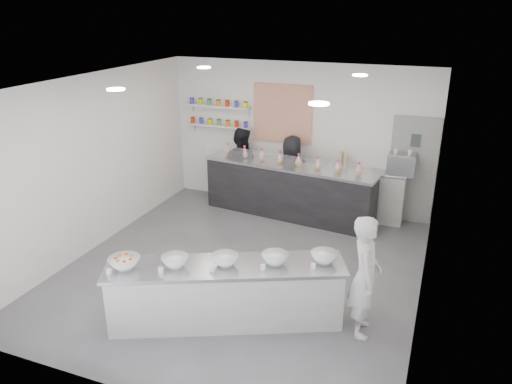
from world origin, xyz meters
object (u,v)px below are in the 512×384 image
at_px(prep_counter, 226,293).
at_px(back_bar, 288,191).
at_px(espresso_machine, 401,165).
at_px(espresso_ledge, 369,195).
at_px(woman_prep, 365,276).
at_px(staff_right, 292,174).
at_px(staff_left, 241,167).

distance_m(prep_counter, back_bar, 3.73).
bearing_deg(prep_counter, espresso_machine, 42.57).
distance_m(espresso_ledge, woman_prep, 3.78).
height_order(espresso_ledge, woman_prep, woman_prep).
distance_m(woman_prep, staff_right, 4.12).
bearing_deg(back_bar, prep_counter, -78.06).
height_order(espresso_machine, woman_prep, woman_prep).
distance_m(back_bar, staff_left, 1.21).
distance_m(back_bar, woman_prep, 3.89).
xyz_separation_m(prep_counter, back_bar, (-0.32, 3.72, 0.12)).
relative_size(prep_counter, back_bar, 0.89).
bearing_deg(staff_right, espresso_ledge, 164.32).
xyz_separation_m(woman_prep, staff_right, (-2.09, 3.55, -0.02)).
bearing_deg(staff_right, staff_left, -22.27).
height_order(prep_counter, staff_left, staff_left).
xyz_separation_m(woman_prep, staff_left, (-3.22, 3.55, 0.01)).
bearing_deg(prep_counter, staff_right, 70.45).
height_order(espresso_ledge, staff_left, staff_left).
distance_m(espresso_ledge, espresso_machine, 0.89).
height_order(back_bar, espresso_ledge, back_bar).
xyz_separation_m(espresso_ledge, espresso_machine, (0.55, 0.00, 0.70)).
relative_size(back_bar, staff_right, 2.19).
height_order(staff_left, staff_right, staff_left).
bearing_deg(staff_left, back_bar, 168.43).
relative_size(staff_left, staff_right, 1.04).
xyz_separation_m(back_bar, woman_prep, (2.07, -3.28, 0.28)).
bearing_deg(espresso_ledge, prep_counter, -106.18).
distance_m(back_bar, espresso_ledge, 1.60).
relative_size(espresso_machine, woman_prep, 0.31).
bearing_deg(back_bar, espresso_ledge, 23.37).
relative_size(espresso_ledge, staff_right, 0.84).
bearing_deg(espresso_ledge, woman_prep, -81.80).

